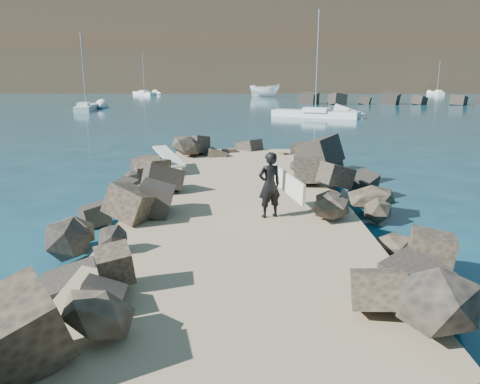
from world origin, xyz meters
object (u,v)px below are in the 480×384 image
at_px(boat_imported, 265,91).
at_px(surfer_with_board, 272,185).
at_px(surfboard_resting, 169,159).
at_px(sailboat_e, 144,93).

distance_m(boat_imported, surfer_with_board, 76.80).
relative_size(surfboard_resting, boat_imported, 0.37).
xyz_separation_m(surfer_with_board, sailboat_e, (-20.11, 82.93, -1.09)).
xyz_separation_m(boat_imported, sailboat_e, (-23.49, 6.20, -0.77)).
xyz_separation_m(surfboard_resting, sailboat_e, (-16.62, 77.12, -0.69)).
bearing_deg(sailboat_e, surfboard_resting, -77.84).
height_order(surfboard_resting, surfer_with_board, surfer_with_board).
relative_size(boat_imported, surfer_with_board, 2.90).
xyz_separation_m(surfboard_resting, boat_imported, (6.87, 70.92, 0.09)).
bearing_deg(sailboat_e, boat_imported, -14.79).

